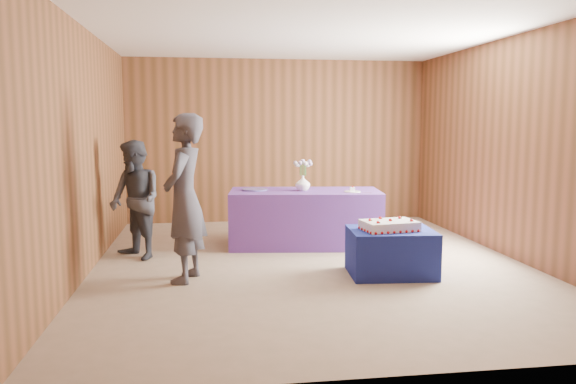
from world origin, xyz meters
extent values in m
plane|color=gray|center=(0.00, 0.00, 0.00)|extent=(6.00, 6.00, 0.00)
cube|color=brown|center=(0.00, 3.00, 1.35)|extent=(5.00, 0.04, 2.70)
cube|color=brown|center=(0.00, -3.00, 1.35)|extent=(5.00, 0.04, 2.70)
cube|color=brown|center=(-2.50, 0.00, 1.35)|extent=(0.04, 6.00, 2.70)
cube|color=brown|center=(2.50, 0.00, 1.35)|extent=(0.04, 6.00, 2.70)
cube|color=white|center=(0.00, 0.00, 2.70)|extent=(5.00, 6.00, 0.04)
cube|color=navy|center=(0.79, -0.59, 0.25)|extent=(0.95, 0.77, 0.50)
cube|color=#543188|center=(0.11, 1.00, 0.38)|extent=(2.09, 1.13, 0.75)
cube|color=white|center=(0.75, -0.62, 0.55)|extent=(0.61, 0.45, 0.10)
sphere|color=#B60E0F|center=(0.50, -0.85, 0.52)|extent=(0.03, 0.03, 0.03)
sphere|color=#B60E0F|center=(1.06, -0.77, 0.52)|extent=(0.03, 0.03, 0.03)
sphere|color=#B60E0F|center=(0.44, -0.47, 0.52)|extent=(0.03, 0.03, 0.03)
sphere|color=#B60E0F|center=(1.00, -0.40, 0.52)|extent=(0.03, 0.03, 0.03)
sphere|color=#B60E0F|center=(0.60, -0.74, 0.62)|extent=(0.03, 0.03, 0.03)
cone|color=#155D16|center=(0.62, -0.74, 0.61)|extent=(0.01, 0.02, 0.02)
sphere|color=#B60E0F|center=(0.89, -0.52, 0.62)|extent=(0.03, 0.03, 0.03)
cone|color=#155D16|center=(0.91, -0.52, 0.61)|extent=(0.01, 0.02, 0.02)
sphere|color=#B60E0F|center=(0.75, -0.62, 0.62)|extent=(0.03, 0.03, 0.03)
cone|color=#155D16|center=(0.77, -0.62, 0.61)|extent=(0.01, 0.02, 0.02)
imported|color=white|center=(0.08, 0.98, 0.85)|extent=(0.23, 0.23, 0.20)
cylinder|color=#306528|center=(0.12, 0.98, 1.04)|extent=(0.01, 0.01, 0.17)
sphere|color=#B19AC8|center=(0.18, 0.98, 1.12)|extent=(0.06, 0.06, 0.06)
cylinder|color=#306528|center=(0.11, 1.01, 1.04)|extent=(0.01, 0.01, 0.17)
sphere|color=white|center=(0.16, 1.05, 1.12)|extent=(0.06, 0.06, 0.06)
cylinder|color=#306528|center=(0.09, 1.02, 1.04)|extent=(0.01, 0.01, 0.17)
sphere|color=#B19AC8|center=(0.10, 1.08, 1.12)|extent=(0.06, 0.06, 0.06)
cylinder|color=#306528|center=(0.06, 1.02, 1.04)|extent=(0.01, 0.01, 0.17)
sphere|color=white|center=(0.03, 1.07, 1.12)|extent=(0.06, 0.06, 0.06)
cylinder|color=#306528|center=(0.04, 0.99, 1.04)|extent=(0.01, 0.01, 0.17)
sphere|color=#B19AC8|center=(-0.02, 1.01, 1.12)|extent=(0.06, 0.06, 0.06)
cylinder|color=#306528|center=(0.04, 0.97, 1.04)|extent=(0.01, 0.01, 0.17)
sphere|color=white|center=(-0.02, 0.95, 1.12)|extent=(0.06, 0.06, 0.06)
cylinder|color=#306528|center=(0.06, 0.95, 1.04)|extent=(0.01, 0.01, 0.17)
sphere|color=#B19AC8|center=(0.03, 0.89, 1.12)|extent=(0.06, 0.06, 0.06)
cylinder|color=#306528|center=(0.09, 0.94, 1.04)|extent=(0.01, 0.01, 0.17)
sphere|color=white|center=(0.10, 0.88, 1.12)|extent=(0.06, 0.06, 0.06)
cylinder|color=#306528|center=(0.11, 0.95, 1.04)|extent=(0.01, 0.01, 0.17)
sphere|color=#B19AC8|center=(0.16, 0.92, 1.12)|extent=(0.06, 0.06, 0.06)
cylinder|color=#574B96|center=(-0.56, 1.12, 0.76)|extent=(0.39, 0.39, 0.02)
cylinder|color=white|center=(0.70, 0.74, 0.76)|extent=(0.22, 0.22, 0.01)
cube|color=white|center=(0.70, 0.74, 0.79)|extent=(0.07, 0.06, 0.05)
sphere|color=#B60E0F|center=(0.70, 0.72, 0.83)|extent=(0.02, 0.02, 0.02)
cube|color=silver|center=(0.79, 0.62, 0.75)|extent=(0.26, 0.05, 0.00)
imported|color=#3B3944|center=(-1.42, -0.51, 0.88)|extent=(0.57, 0.73, 1.75)
imported|color=#32343D|center=(-2.05, 0.56, 0.73)|extent=(0.87, 0.89, 1.45)
camera|label=1|loc=(-1.19, -6.36, 1.65)|focal=35.00mm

